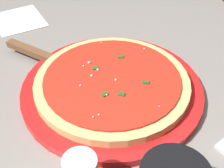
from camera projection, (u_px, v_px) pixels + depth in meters
restaurant_table at (94, 129)px, 0.71m from camera, size 0.85×0.88×0.77m
serving_plate at (112, 89)px, 0.58m from camera, size 0.35×0.35×0.02m
pizza at (112, 82)px, 0.57m from camera, size 0.29×0.29×0.02m
pizza_server at (45, 57)px, 0.63m from camera, size 0.20×0.18×0.01m
napkin_folded_right at (19, 20)px, 0.79m from camera, size 0.16×0.17×0.00m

